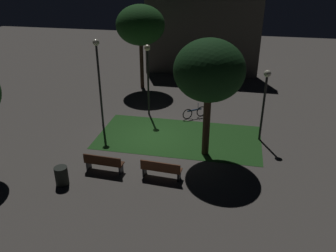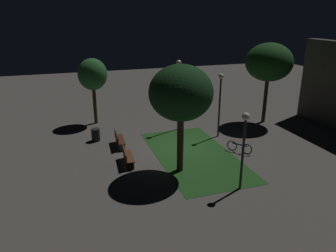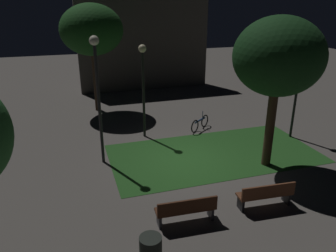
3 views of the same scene
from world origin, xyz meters
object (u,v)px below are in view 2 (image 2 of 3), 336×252
object	(u,v)px
tree_near_wall	(181,93)
bicycle	(239,147)
lamp_post_plaza_west	(179,84)
trash_bin	(96,135)
bench_path_side	(119,139)
bench_front_left	(127,156)
tree_tall_center	(269,62)
lamp_post_path_center	(244,137)
tree_lawn_side	(93,75)
lamp_post_plaza_east	(220,94)

from	to	relation	value
tree_near_wall	bicycle	world-z (taller)	tree_near_wall
lamp_post_plaza_west	trash_bin	bearing A→B (deg)	-85.69
bench_path_side	lamp_post_plaza_west	world-z (taller)	lamp_post_plaza_west
bench_path_side	bench_front_left	world-z (taller)	same
tree_near_wall	trash_bin	bearing A→B (deg)	-146.27
bench_front_left	bicycle	size ratio (longest dim) A/B	1.36
bench_path_side	tree_tall_center	world-z (taller)	tree_tall_center
bench_front_left	lamp_post_path_center	xyz separation A→B (m)	(4.40, 4.66, 2.20)
trash_bin	bench_front_left	bearing A→B (deg)	17.64
lamp_post_path_center	trash_bin	world-z (taller)	lamp_post_path_center
tree_near_wall	tree_tall_center	bearing A→B (deg)	122.28
lamp_post_plaza_west	bench_path_side	bearing A→B (deg)	-68.37
trash_bin	lamp_post_path_center	bearing A→B (deg)	35.09
tree_tall_center	trash_bin	world-z (taller)	tree_tall_center
bench_path_side	bicycle	world-z (taller)	bicycle
trash_bin	bicycle	size ratio (longest dim) A/B	0.63
tree_lawn_side	bench_path_side	bearing A→B (deg)	9.76
bench_front_left	lamp_post_plaza_east	xyz separation A→B (m)	(-2.30, 6.82, 2.50)
bench_front_left	trash_bin	world-z (taller)	bench_front_left
bench_front_left	tree_lawn_side	bearing A→B (deg)	-173.55
bench_path_side	tree_tall_center	bearing A→B (deg)	96.67
bench_front_left	tree_tall_center	xyz separation A→B (m)	(-4.03, 11.60, 4.13)
bench_front_left	lamp_post_plaza_west	distance (m)	7.14
bench_front_left	bicycle	world-z (taller)	bicycle
bench_path_side	trash_bin	xyz separation A→B (m)	(-1.41, -1.30, -0.06)
bench_front_left	tree_lawn_side	xyz separation A→B (m)	(-7.80, -0.88, 3.27)
bench_front_left	lamp_post_plaza_west	xyz separation A→B (m)	(-4.54, 4.69, 2.88)
tree_lawn_side	lamp_post_plaza_west	size ratio (longest dim) A/B	0.99
tree_tall_center	lamp_post_plaza_west	bearing A→B (deg)	-94.18
tree_near_wall	tree_tall_center	size ratio (longest dim) A/B	0.95
tree_tall_center	lamp_post_plaza_east	xyz separation A→B (m)	(1.73, -4.78, -1.63)
lamp_post_path_center	trash_bin	distance (m)	10.62
tree_lawn_side	lamp_post_plaza_west	xyz separation A→B (m)	(3.26, 5.58, -0.38)
tree_tall_center	lamp_post_plaza_east	bearing A→B (deg)	-70.09
lamp_post_plaza_west	lamp_post_plaza_east	bearing A→B (deg)	43.56
lamp_post_plaza_east	lamp_post_plaza_west	world-z (taller)	lamp_post_plaza_west
lamp_post_plaza_west	trash_bin	xyz separation A→B (m)	(0.45, -5.99, -2.94)
lamp_post_plaza_west	trash_bin	world-z (taller)	lamp_post_plaza_west
lamp_post_path_center	lamp_post_plaza_west	bearing A→B (deg)	179.81
bench_path_side	tree_tall_center	size ratio (longest dim) A/B	0.30
bench_path_side	bench_front_left	bearing A→B (deg)	0.00
lamp_post_plaza_east	bicycle	size ratio (longest dim) A/B	3.26
tree_near_wall	lamp_post_path_center	world-z (taller)	tree_near_wall
bench_front_left	lamp_post_plaza_west	bearing A→B (deg)	134.02
lamp_post_path_center	tree_near_wall	bearing A→B (deg)	-142.16
tree_near_wall	lamp_post_plaza_west	bearing A→B (deg)	160.99
bench_path_side	tree_lawn_side	distance (m)	6.14
lamp_post_plaza_west	trash_bin	size ratio (longest dim) A/B	5.97
lamp_post_path_center	bicycle	world-z (taller)	lamp_post_path_center
tree_tall_center	lamp_post_path_center	world-z (taller)	tree_tall_center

